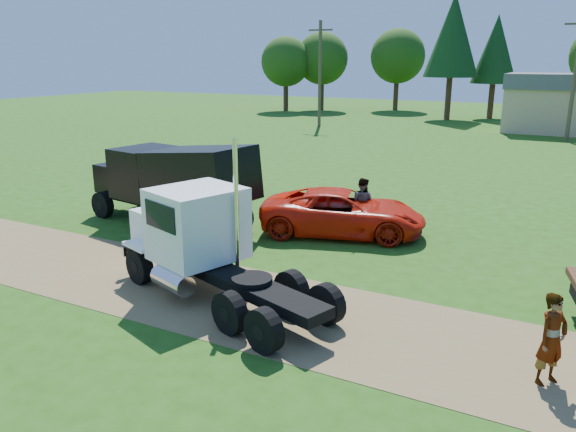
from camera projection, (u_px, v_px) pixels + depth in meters
The scene contains 10 objects.
ground at pixel (240, 302), 14.13m from camera, with size 140.00×140.00×0.00m, color #234910.
dirt_track at pixel (240, 301), 14.13m from camera, with size 120.00×4.20×0.01m, color brown.
white_semi_tractor at pixel (199, 240), 14.47m from camera, with size 6.84×4.09×4.06m.
black_dump_truck at pixel (174, 179), 20.09m from camera, with size 7.40×3.26×3.14m.
orange_pickup at pixel (343, 212), 19.35m from camera, with size 2.59×5.62×1.56m, color red.
spectator_a at pixel (552, 339), 10.37m from camera, with size 0.66×0.43×1.80m, color #999999.
spectator_b at pixel (362, 203), 20.10m from camera, with size 0.88×0.69×1.82m, color #999999.
tan_shed at pixel (546, 102), 45.70m from camera, with size 6.20×5.40×4.70m.
utility_poles at pixel (575, 75), 39.92m from camera, with size 42.20×0.28×9.00m.
tree_row at pixel (535, 55), 54.16m from camera, with size 57.72×13.61×11.84m.
Camera 1 is at (7.15, -10.94, 5.92)m, focal length 35.00 mm.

